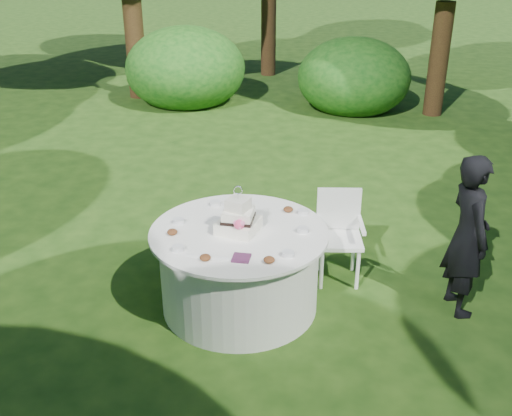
# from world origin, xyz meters

# --- Properties ---
(ground) EXTENTS (80.00, 80.00, 0.00)m
(ground) POSITION_xyz_m (0.00, 0.00, 0.00)
(ground) COLOR #1C3D10
(ground) RESTS_ON ground
(napkins) EXTENTS (0.14, 0.14, 0.02)m
(napkins) POSITION_xyz_m (0.11, -0.47, 0.78)
(napkins) COLOR #4E2142
(napkins) RESTS_ON table
(feather_plume) EXTENTS (0.48, 0.07, 0.01)m
(feather_plume) POSITION_xyz_m (-0.14, -0.50, 0.78)
(feather_plume) COLOR white
(feather_plume) RESTS_ON table
(guest) EXTENTS (0.49, 0.62, 1.48)m
(guest) POSITION_xyz_m (1.96, 0.30, 0.74)
(guest) COLOR black
(guest) RESTS_ON ground
(table) EXTENTS (1.56, 1.56, 0.77)m
(table) POSITION_xyz_m (0.00, 0.00, 0.39)
(table) COLOR silver
(table) RESTS_ON ground
(cake) EXTENTS (0.39, 0.39, 0.43)m
(cake) POSITION_xyz_m (-0.00, -0.01, 0.88)
(cake) COLOR white
(cake) RESTS_ON table
(chair) EXTENTS (0.49, 0.48, 0.89)m
(chair) POSITION_xyz_m (0.85, 0.68, 0.52)
(chair) COLOR white
(chair) RESTS_ON ground
(votives) EXTENTS (1.21, 1.00, 0.04)m
(votives) POSITION_xyz_m (0.04, 0.04, 0.79)
(votives) COLOR silver
(votives) RESTS_ON table
(petal_cups) EXTENTS (1.01, 1.08, 0.05)m
(petal_cups) POSITION_xyz_m (-0.00, -0.19, 0.79)
(petal_cups) COLOR #562D16
(petal_cups) RESTS_ON table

